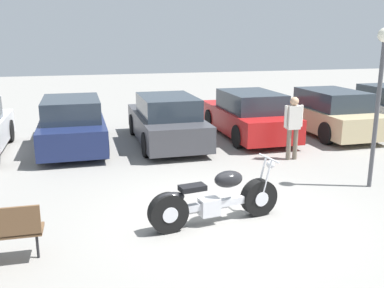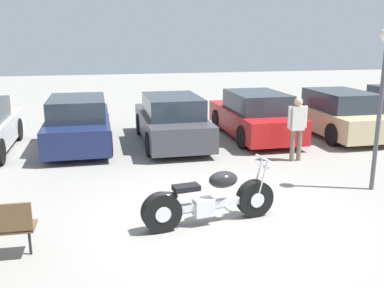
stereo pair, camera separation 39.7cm
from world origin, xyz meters
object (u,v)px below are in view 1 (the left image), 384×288
Objects in this scene: lamp_post at (381,76)px; person_standing at (293,123)px; parked_car_navy at (72,124)px; parked_car_champagne at (328,113)px; parked_car_dark_grey at (166,121)px; motorcycle at (214,200)px; parked_car_red at (248,115)px.

person_standing is (-0.64, 2.33, -1.38)m from lamp_post.
parked_car_navy is 8.13m from parked_car_champagne.
parked_car_navy is 1.00× the size of parked_car_champagne.
parked_car_champagne is (5.41, -0.02, 0.00)m from parked_car_dark_grey.
parked_car_red is (3.05, 6.00, 0.26)m from motorcycle.
lamp_post is at bearing -81.65° from parked_car_red.
parked_car_red and parked_car_champagne have the same top height.
parked_car_red is at bearing 92.33° from person_standing.
lamp_post is at bearing -54.59° from parked_car_dark_grey.
parked_car_champagne is at bearing -0.26° from parked_car_dark_grey.
parked_car_navy is 5.41m from parked_car_red.
lamp_post is (3.46, -4.86, 1.67)m from parked_car_dark_grey.
parked_car_dark_grey is 1.33× the size of lamp_post.
person_standing is at bearing -87.67° from parked_car_red.
parked_car_dark_grey is 1.00× the size of parked_car_red.
parked_car_dark_grey is (0.35, 5.76, 0.26)m from motorcycle.
lamp_post is (-1.96, -4.84, 1.67)m from parked_car_champagne.
parked_car_dark_grey is 3.80m from person_standing.
parked_car_champagne reaches higher than motorcycle.
parked_car_champagne is at bearing 44.04° from person_standing.
lamp_post is (3.80, 0.90, 1.93)m from motorcycle.
parked_car_red is at bearing -0.13° from parked_car_navy.
lamp_post is (0.75, -5.10, 1.67)m from parked_car_red.
parked_car_dark_grey is at bearing -174.95° from parked_car_red.
parked_car_dark_grey reaches higher than motorcycle.
parked_car_dark_grey is 5.41m from parked_car_champagne.
parked_car_navy and parked_car_red have the same top height.
parked_car_navy and parked_car_champagne have the same top height.
lamp_post reaches higher than parked_car_dark_grey.
parked_car_red is 1.33× the size of lamp_post.
parked_car_red is 2.79m from person_standing.
parked_car_dark_grey is 1.00× the size of parked_car_champagne.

